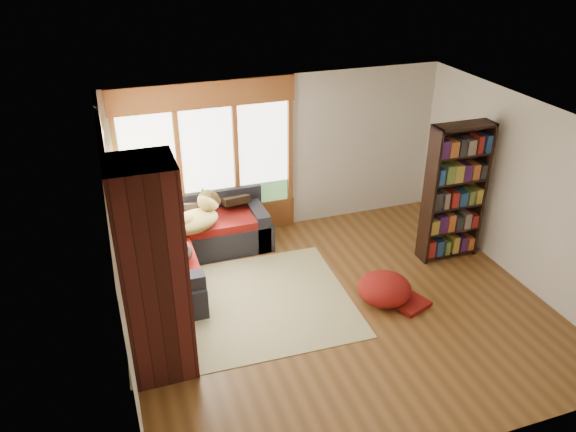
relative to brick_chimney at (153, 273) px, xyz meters
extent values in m
plane|color=brown|center=(2.40, 0.35, -1.30)|extent=(5.50, 5.50, 0.00)
plane|color=white|center=(2.40, 0.35, 1.30)|extent=(5.50, 5.50, 0.00)
cube|color=silver|center=(2.40, 2.85, 0.00)|extent=(5.50, 0.04, 2.60)
cube|color=silver|center=(2.40, -2.15, 0.00)|extent=(5.50, 0.04, 2.60)
cube|color=silver|center=(-0.35, 0.35, 0.00)|extent=(0.04, 5.00, 2.60)
cube|color=silver|center=(5.15, 0.35, 0.00)|extent=(0.04, 5.00, 2.60)
cube|color=brown|center=(1.20, 2.82, 0.05)|extent=(2.82, 0.10, 1.90)
cube|color=white|center=(1.20, 2.82, 0.05)|extent=(2.54, 0.09, 1.62)
cube|color=brown|center=(-0.32, 1.55, 0.05)|extent=(0.10, 2.62, 1.90)
cube|color=white|center=(-0.32, 1.55, 0.05)|extent=(0.09, 2.36, 1.62)
cube|color=gray|center=(-0.29, 2.38, 0.45)|extent=(0.03, 0.72, 0.90)
cube|color=#471914|center=(0.00, 0.00, 0.00)|extent=(0.70, 0.70, 2.60)
cube|color=black|center=(0.75, 2.40, -1.09)|extent=(2.20, 0.90, 0.42)
cube|color=black|center=(0.75, 2.75, -0.69)|extent=(2.20, 0.20, 0.38)
cube|color=black|center=(1.75, 2.40, -1.00)|extent=(0.20, 0.90, 0.60)
cube|color=maroon|center=(0.65, 2.28, -0.82)|extent=(1.90, 0.66, 0.12)
cube|color=black|center=(0.10, 1.75, -1.09)|extent=(0.90, 2.20, 0.42)
cube|color=black|center=(-0.25, 1.75, -0.69)|extent=(0.20, 2.20, 0.38)
cube|color=black|center=(0.10, 0.75, -1.00)|extent=(0.90, 0.20, 0.60)
cube|color=maroon|center=(0.22, 1.40, -0.82)|extent=(0.66, 1.20, 0.12)
cube|color=maroon|center=(0.22, 2.35, -0.82)|extent=(0.66, 0.66, 0.12)
cube|color=#EEE7BA|center=(1.12, 0.82, -1.29)|extent=(3.10, 2.41, 0.01)
cube|color=black|center=(4.98, 1.07, -0.23)|extent=(0.04, 0.31, 2.15)
cube|color=black|center=(4.10, 1.07, -0.23)|extent=(0.04, 0.31, 2.15)
cube|color=black|center=(4.54, 1.21, -0.23)|extent=(0.92, 0.02, 2.15)
cube|color=black|center=(4.54, 1.07, -1.24)|extent=(0.84, 0.29, 0.03)
cube|color=black|center=(4.54, 1.07, -0.83)|extent=(0.84, 0.29, 0.03)
cube|color=black|center=(4.54, 1.07, -0.42)|extent=(0.84, 0.29, 0.03)
cube|color=black|center=(4.54, 1.07, -0.01)|extent=(0.84, 0.29, 0.03)
cube|color=black|center=(4.54, 1.07, 0.40)|extent=(0.84, 0.29, 0.03)
cube|color=black|center=(4.54, 1.07, 0.81)|extent=(0.84, 0.29, 0.03)
cube|color=#726659|center=(4.54, 1.05, -0.23)|extent=(0.80, 0.23, 1.99)
ellipsoid|color=maroon|center=(3.05, 0.30, -1.09)|extent=(0.97, 0.97, 0.40)
ellipsoid|color=olive|center=(0.79, 2.12, -0.55)|extent=(0.98, 0.85, 0.28)
sphere|color=olive|center=(1.06, 2.25, -0.42)|extent=(0.45, 0.45, 0.34)
cone|color=olive|center=(1.01, 2.23, -0.29)|extent=(0.17, 0.17, 0.15)
ellipsoid|color=#3D241F|center=(0.37, 1.46, -0.58)|extent=(0.70, 0.86, 0.25)
sphere|color=#3D241F|center=(0.28, 1.71, -0.46)|extent=(0.38, 0.38, 0.30)
cone|color=#3D241F|center=(0.30, 1.67, -0.34)|extent=(0.14, 0.14, 0.13)
cube|color=black|center=(1.45, 2.61, -0.54)|extent=(0.45, 0.12, 0.45)
cube|color=black|center=(0.85, 2.61, -0.54)|extent=(0.45, 0.12, 0.45)
cube|color=black|center=(-0.08, 2.15, -0.54)|extent=(0.45, 0.12, 0.45)
cube|color=black|center=(-0.08, 1.05, -0.54)|extent=(0.45, 0.12, 0.45)
cube|color=maroon|center=(0.25, 2.61, -0.54)|extent=(0.42, 0.12, 0.42)
camera|label=1|loc=(-0.27, -5.27, 3.36)|focal=35.00mm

